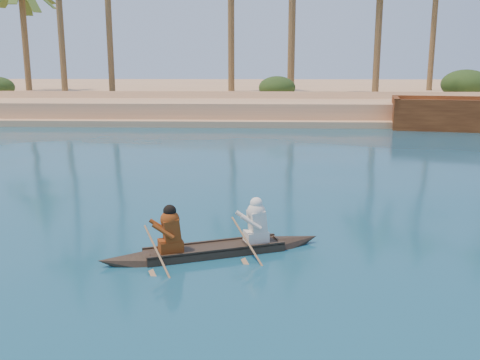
# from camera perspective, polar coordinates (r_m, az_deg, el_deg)

# --- Properties ---
(sandy_embankment) EXTENTS (150.00, 51.00, 1.50)m
(sandy_embankment) POSITION_cam_1_polar(r_m,az_deg,el_deg) (56.08, 9.88, 8.98)
(sandy_embankment) COLOR #DEAE7D
(sandy_embankment) RESTS_ON ground
(palm_grove) EXTENTS (110.00, 14.00, 16.00)m
(palm_grove) POSITION_cam_1_polar(r_m,az_deg,el_deg) (44.44, 12.25, 17.70)
(palm_grove) COLOR #33541D
(palm_grove) RESTS_ON ground
(shrub_cluster) EXTENTS (100.00, 6.00, 2.40)m
(shrub_cluster) POSITION_cam_1_polar(r_m,az_deg,el_deg) (40.85, 12.63, 8.61)
(shrub_cluster) COLOR #1C3413
(shrub_cluster) RESTS_ON ground
(canoe) EXTENTS (4.38, 2.19, 1.23)m
(canoe) POSITION_cam_1_polar(r_m,az_deg,el_deg) (10.50, -2.74, -6.68)
(canoe) COLOR #35261D
(canoe) RESTS_ON ground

